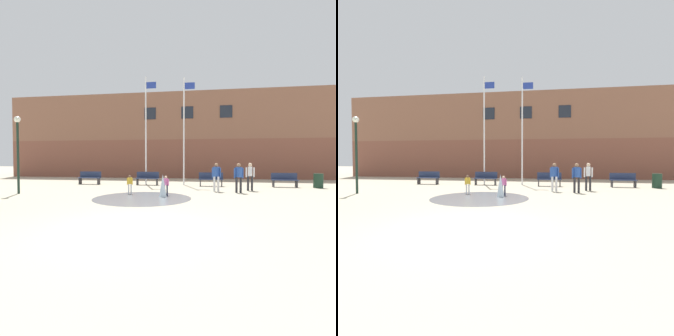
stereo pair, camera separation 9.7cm
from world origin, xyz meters
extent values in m
plane|color=#BCB299|center=(0.00, 0.00, 0.00)|extent=(100.00, 100.00, 0.00)
cube|color=brown|center=(0.00, 20.78, 1.82)|extent=(36.00, 6.00, 3.64)
cube|color=brown|center=(0.00, 20.78, 5.87)|extent=(36.00, 6.00, 4.45)
cube|color=#1E232D|center=(-3.50, 17.76, 6.09)|extent=(1.10, 0.06, 1.10)
cube|color=#1E232D|center=(0.00, 17.76, 6.09)|extent=(1.10, 0.06, 1.10)
cube|color=#1E232D|center=(3.50, 17.76, 6.09)|extent=(1.10, 0.06, 1.10)
cylinder|color=gray|center=(-1.07, 5.27, 0.00)|extent=(4.54, 4.54, 0.01)
cone|color=silver|center=(-0.20, 5.83, 0.54)|extent=(0.37, 0.37, 1.08)
cube|color=#28282D|center=(-7.17, 11.14, 0.22)|extent=(0.06, 0.40, 0.44)
cube|color=#28282D|center=(-5.77, 11.14, 0.22)|extent=(0.06, 0.40, 0.44)
cube|color=#232D4C|center=(-6.47, 11.14, 0.47)|extent=(1.60, 0.44, 0.05)
cube|color=#232D4C|center=(-6.47, 11.34, 0.70)|extent=(1.60, 0.04, 0.42)
cube|color=#28282D|center=(-2.96, 11.26, 0.22)|extent=(0.06, 0.40, 0.44)
cube|color=#28282D|center=(-1.56, 11.26, 0.22)|extent=(0.06, 0.40, 0.44)
cube|color=#232D4C|center=(-2.26, 11.26, 0.47)|extent=(1.60, 0.44, 0.05)
cube|color=#232D4C|center=(-2.26, 11.46, 0.70)|extent=(1.60, 0.04, 0.42)
cube|color=#28282D|center=(1.43, 11.06, 0.22)|extent=(0.06, 0.40, 0.44)
cube|color=#28282D|center=(2.83, 11.06, 0.22)|extent=(0.06, 0.40, 0.44)
cube|color=#232D4C|center=(2.13, 11.06, 0.47)|extent=(1.60, 0.44, 0.05)
cube|color=#232D4C|center=(2.13, 11.26, 0.70)|extent=(1.60, 0.04, 0.42)
cube|color=#28282D|center=(6.09, 11.16, 0.22)|extent=(0.06, 0.40, 0.44)
cube|color=#28282D|center=(7.49, 11.16, 0.22)|extent=(0.06, 0.40, 0.44)
cube|color=#232D4C|center=(6.79, 11.16, 0.47)|extent=(1.60, 0.44, 0.05)
cube|color=#232D4C|center=(6.79, 11.36, 0.70)|extent=(1.60, 0.04, 0.42)
cylinder|color=silver|center=(-2.13, 6.56, 0.26)|extent=(0.07, 0.07, 0.52)
cylinder|color=silver|center=(-1.99, 6.56, 0.26)|extent=(0.07, 0.07, 0.52)
cube|color=gold|center=(-2.06, 6.56, 0.69)|extent=(0.24, 0.21, 0.33)
sphere|color=brown|center=(-2.06, 6.56, 0.92)|extent=(0.13, 0.13, 0.13)
cylinder|color=gold|center=(-2.19, 6.56, 0.65)|extent=(0.05, 0.05, 0.34)
cylinder|color=gold|center=(-1.93, 6.56, 0.65)|extent=(0.05, 0.05, 0.34)
cylinder|color=#1E233D|center=(-0.19, 6.23, 0.26)|extent=(0.07, 0.07, 0.52)
cylinder|color=#1E233D|center=(-0.05, 6.23, 0.26)|extent=(0.07, 0.07, 0.52)
cube|color=pink|center=(-0.12, 6.23, 0.69)|extent=(0.19, 0.24, 0.33)
sphere|color=beige|center=(-0.12, 6.23, 0.92)|extent=(0.13, 0.13, 0.13)
cylinder|color=pink|center=(-0.25, 6.23, 0.65)|extent=(0.05, 0.05, 0.34)
cylinder|color=pink|center=(0.01, 6.23, 0.65)|extent=(0.05, 0.05, 0.34)
cylinder|color=silver|center=(2.29, 8.31, 0.42)|extent=(0.12, 0.12, 0.84)
cylinder|color=silver|center=(2.51, 8.31, 0.42)|extent=(0.12, 0.12, 0.84)
cube|color=#284C9E|center=(2.40, 8.31, 1.11)|extent=(0.38, 0.39, 0.54)
sphere|color=#997051|center=(2.40, 8.31, 1.48)|extent=(0.21, 0.21, 0.21)
cylinder|color=#284C9E|center=(2.19, 8.31, 1.05)|extent=(0.08, 0.08, 0.55)
cylinder|color=#284C9E|center=(2.61, 8.31, 1.05)|extent=(0.08, 0.08, 0.55)
cylinder|color=#28282D|center=(3.45, 7.90, 0.42)|extent=(0.12, 0.12, 0.84)
cylinder|color=#28282D|center=(3.67, 7.90, 0.42)|extent=(0.12, 0.12, 0.84)
cube|color=#284C9E|center=(3.56, 7.90, 1.11)|extent=(0.35, 0.39, 0.54)
sphere|color=#997051|center=(3.56, 7.90, 1.48)|extent=(0.21, 0.21, 0.21)
cylinder|color=#284C9E|center=(3.35, 7.90, 1.05)|extent=(0.08, 0.08, 0.55)
cylinder|color=#284C9E|center=(3.77, 7.90, 1.05)|extent=(0.08, 0.08, 0.55)
cylinder|color=#28282D|center=(4.20, 8.96, 0.42)|extent=(0.12, 0.12, 0.84)
cylinder|color=#28282D|center=(4.42, 8.96, 0.42)|extent=(0.12, 0.12, 0.84)
cube|color=white|center=(4.31, 8.96, 1.11)|extent=(0.29, 0.38, 0.54)
sphere|color=beige|center=(4.31, 8.96, 1.48)|extent=(0.21, 0.21, 0.21)
cylinder|color=white|center=(4.10, 8.96, 1.05)|extent=(0.08, 0.08, 0.55)
cylinder|color=white|center=(4.52, 8.96, 1.05)|extent=(0.08, 0.08, 0.55)
cylinder|color=silver|center=(-2.48, 11.80, 3.83)|extent=(0.10, 0.10, 7.66)
cube|color=#233893|center=(-2.08, 11.80, 7.03)|extent=(0.70, 0.02, 0.45)
cylinder|color=silver|center=(0.25, 11.80, 3.75)|extent=(0.10, 0.10, 7.50)
cube|color=#233893|center=(0.65, 11.80, 6.88)|extent=(0.70, 0.02, 0.45)
cylinder|color=#192D23|center=(-7.87, 5.81, 1.86)|extent=(0.12, 0.12, 3.71)
sphere|color=white|center=(-7.87, 5.81, 3.87)|extent=(0.32, 0.32, 0.32)
cylinder|color=#193323|center=(8.75, 11.07, 0.45)|extent=(0.56, 0.56, 0.90)
camera|label=1|loc=(1.96, -6.48, 1.82)|focal=28.00mm
camera|label=2|loc=(2.06, -6.47, 1.82)|focal=28.00mm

